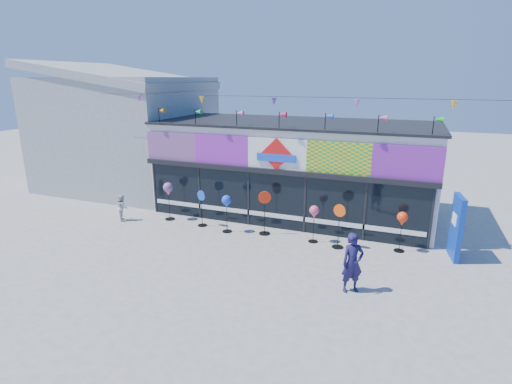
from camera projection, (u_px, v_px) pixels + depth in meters
The scene contains 13 objects.
ground at pixel (243, 262), 13.38m from camera, with size 80.00×80.00×0.00m, color slate.
kite_shop at pixel (294, 167), 18.15m from camera, with size 16.00×5.70×5.31m.
neighbour_building at pixel (127, 129), 22.26m from camera, with size 8.18×7.20×6.87m.
blue_sign at pixel (456, 227), 13.45m from camera, with size 0.32×1.11×2.20m.
spinner_0 at pixel (168, 190), 17.09m from camera, with size 0.42×0.42×1.66m.
spinner_1 at pixel (202, 207), 16.49m from camera, with size 0.42×0.39×1.53m.
spinner_2 at pixel (227, 203), 15.72m from camera, with size 0.39×0.39×1.52m.
spinner_3 at pixel (265, 212), 15.57m from camera, with size 0.47×0.45×1.75m.
spinner_4 at pixel (314, 213), 14.75m from camera, with size 0.36×0.36×1.43m.
spinner_5 at pixel (339, 225), 14.32m from camera, with size 0.45×0.42×1.65m.
spinner_6 at pixel (402, 220), 13.93m from camera, with size 0.37×0.37×1.47m.
adult_man at pixel (352, 263), 11.34m from camera, with size 0.65×0.42×1.77m, color #1B1544.
child at pixel (122, 207), 17.24m from camera, with size 0.56×0.32×1.15m, color silver.
Camera 1 is at (4.82, -11.24, 5.94)m, focal length 28.00 mm.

